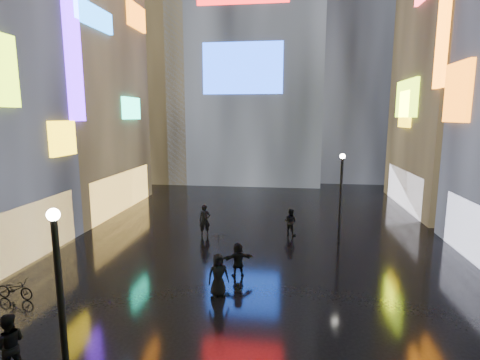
# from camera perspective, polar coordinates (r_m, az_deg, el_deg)

# --- Properties ---
(ground) EXTENTS (140.00, 140.00, 0.00)m
(ground) POSITION_cam_1_polar(r_m,az_deg,el_deg) (22.51, 2.67, -9.20)
(ground) COLOR black
(ground) RESTS_ON ground
(building_left_far) EXTENTS (10.28, 12.00, 22.00)m
(building_left_far) POSITION_cam_1_polar(r_m,az_deg,el_deg) (32.69, -26.41, 15.20)
(building_left_far) COLOR black
(building_left_far) RESTS_ON ground
(tower_flank_right) EXTENTS (12.00, 12.00, 34.00)m
(tower_flank_right) POSITION_cam_1_polar(r_m,az_deg,el_deg) (48.77, 17.00, 20.77)
(tower_flank_right) COLOR black
(tower_flank_right) RESTS_ON ground
(tower_flank_left) EXTENTS (10.00, 10.00, 26.00)m
(tower_flank_left) POSITION_cam_1_polar(r_m,az_deg,el_deg) (46.36, -13.00, 16.52)
(tower_flank_left) COLOR black
(tower_flank_left) RESTS_ON ground
(lamp_near) EXTENTS (0.30, 0.30, 5.20)m
(lamp_near) POSITION_cam_1_polar(r_m,az_deg,el_deg) (10.30, -25.66, -16.18)
(lamp_near) COLOR black
(lamp_near) RESTS_ON ground
(lamp_far) EXTENTS (0.30, 0.30, 5.20)m
(lamp_far) POSITION_cam_1_polar(r_m,az_deg,el_deg) (22.26, 15.12, -1.89)
(lamp_far) COLOR black
(lamp_far) RESTS_ON ground
(pedestrian_1) EXTENTS (1.14, 1.09, 1.86)m
(pedestrian_1) POSITION_cam_1_polar(r_m,az_deg,el_deg) (13.19, -31.79, -20.63)
(pedestrian_1) COLOR black
(pedestrian_1) RESTS_ON ground
(pedestrian_4) EXTENTS (1.02, 0.88, 1.77)m
(pedestrian_4) POSITION_cam_1_polar(r_m,az_deg,el_deg) (15.77, -3.33, -14.24)
(pedestrian_4) COLOR black
(pedestrian_4) RESTS_ON ground
(pedestrian_5) EXTENTS (1.55, 0.95, 1.60)m
(pedestrian_5) POSITION_cam_1_polar(r_m,az_deg,el_deg) (17.50, -0.31, -12.05)
(pedestrian_5) COLOR black
(pedestrian_5) RESTS_ON ground
(pedestrian_6) EXTENTS (0.81, 0.65, 1.92)m
(pedestrian_6) POSITION_cam_1_polar(r_m,az_deg,el_deg) (23.21, -5.38, -6.16)
(pedestrian_6) COLOR black
(pedestrian_6) RESTS_ON ground
(pedestrian_7) EXTENTS (1.00, 0.92, 1.64)m
(pedestrian_7) POSITION_cam_1_polar(r_m,az_deg,el_deg) (23.52, 7.69, -6.34)
(pedestrian_7) COLOR black
(pedestrian_7) RESTS_ON ground
(umbrella_2) EXTENTS (1.09, 1.07, 0.85)m
(umbrella_2) POSITION_cam_1_polar(r_m,az_deg,el_deg) (15.29, -3.38, -9.73)
(umbrella_2) COLOR black
(umbrella_2) RESTS_ON pedestrian_4
(bicycle) EXTENTS (1.63, 0.66, 0.84)m
(bicycle) POSITION_cam_1_polar(r_m,az_deg,el_deg) (18.09, -31.07, -14.04)
(bicycle) COLOR black
(bicycle) RESTS_ON ground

